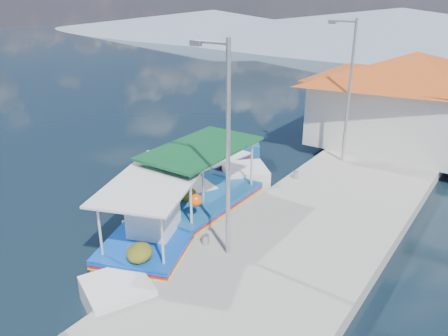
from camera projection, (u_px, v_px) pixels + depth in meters
The scene contains 10 objects.
ground at pixel (71, 249), 14.01m from camera, with size 160.00×160.00×0.00m, color black.
quay at pixel (324, 218), 15.38m from camera, with size 5.00×44.00×0.50m, color gray.
bollards at pixel (261, 200), 15.77m from camera, with size 0.20×17.20×0.30m.
main_caique at pixel (161, 232), 13.95m from camera, with size 4.14×7.52×2.64m.
caique_green_canopy at pixel (204, 205), 15.86m from camera, with size 2.41×7.87×2.94m.
caique_blue_hull at pixel (206, 168), 19.35m from camera, with size 2.69×6.86×1.23m.
caique_far at pixel (355, 118), 26.25m from camera, with size 2.42×7.37×2.58m.
harbor_building at pixel (410, 97), 21.15m from camera, with size 10.49×10.49×4.40m.
lamp_post_near at pixel (225, 142), 11.72m from camera, with size 1.21×0.14×6.00m.
lamp_post_far at pixel (348, 85), 18.58m from camera, with size 1.21×0.14×6.00m.
Camera 1 is at (10.81, -7.17, 7.60)m, focal length 35.91 mm.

